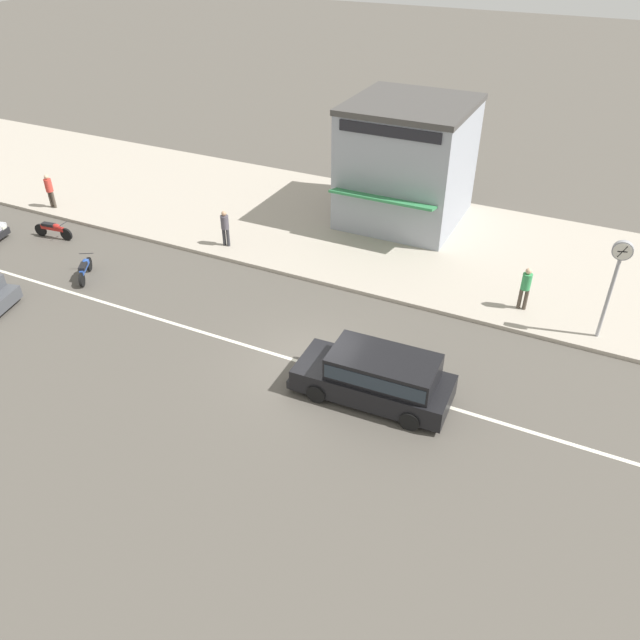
{
  "coord_description": "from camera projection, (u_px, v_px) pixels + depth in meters",
  "views": [
    {
      "loc": [
        7.07,
        -14.16,
        12.53
      ],
      "look_at": [
        -0.51,
        1.42,
        0.8
      ],
      "focal_mm": 35.0,
      "sensor_mm": 36.0,
      "label": 1
    }
  ],
  "objects": [
    {
      "name": "motorcycle_0",
      "position": [
        53.0,
        229.0,
        27.52
      ],
      "size": [
        1.93,
        0.56,
        0.8
      ],
      "color": "black",
      "rests_on": "ground"
    },
    {
      "name": "street_clock",
      "position": [
        617.0,
        268.0,
        19.79
      ],
      "size": [
        0.63,
        0.22,
        3.6
      ],
      "color": "#9E9EA3",
      "rests_on": "kerb_strip"
    },
    {
      "name": "pedestrian_near_clock",
      "position": [
        49.0,
        188.0,
        29.62
      ],
      "size": [
        0.34,
        0.34,
        1.64
      ],
      "color": "#4C4238",
      "rests_on": "kerb_strip"
    },
    {
      "name": "pedestrian_by_shop",
      "position": [
        225.0,
        226.0,
        26.33
      ],
      "size": [
        0.34,
        0.34,
        1.59
      ],
      "color": "#333338",
      "rests_on": "kerb_strip"
    },
    {
      "name": "minivan_black_2",
      "position": [
        377.0,
        375.0,
        18.43
      ],
      "size": [
        4.84,
        2.13,
        1.56
      ],
      "color": "black",
      "rests_on": "ground"
    },
    {
      "name": "pedestrian_mid_kerb",
      "position": [
        526.0,
        285.0,
        22.17
      ],
      "size": [
        0.34,
        0.34,
        1.66
      ],
      "color": "#4C4238",
      "rests_on": "kerb_strip"
    },
    {
      "name": "ground_plane",
      "position": [
        315.0,
        366.0,
        20.13
      ],
      "size": [
        160.0,
        160.0,
        0.0
      ],
      "primitive_type": "plane",
      "color": "#544F47"
    },
    {
      "name": "lane_centre_stripe",
      "position": [
        315.0,
        366.0,
        20.13
      ],
      "size": [
        50.4,
        0.14,
        0.01
      ],
      "primitive_type": "cube",
      "color": "silver",
      "rests_on": "ground"
    },
    {
      "name": "motorcycle_1",
      "position": [
        85.0,
        268.0,
        24.61
      ],
      "size": [
        1.07,
        1.61,
        0.8
      ],
      "color": "black",
      "rests_on": "ground"
    },
    {
      "name": "kerb_strip",
      "position": [
        413.0,
        241.0,
        27.33
      ],
      "size": [
        68.0,
        10.0,
        0.15
      ],
      "primitive_type": "cube",
      "color": "#ADA393",
      "rests_on": "ground"
    },
    {
      "name": "shopfront_corner_warung",
      "position": [
        407.0,
        162.0,
        27.73
      ],
      "size": [
        5.15,
        6.13,
        5.3
      ],
      "color": "#999EA8",
      "rests_on": "kerb_strip"
    }
  ]
}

